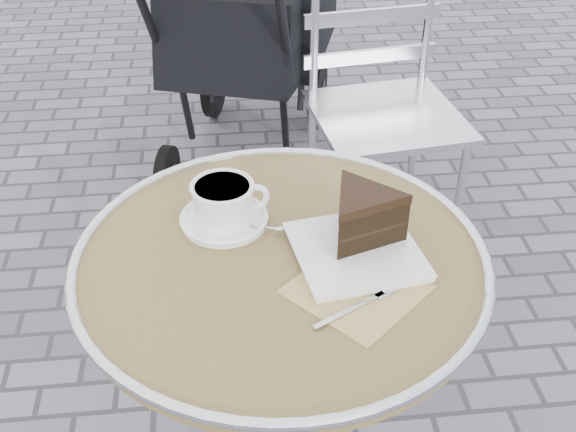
{
  "coord_description": "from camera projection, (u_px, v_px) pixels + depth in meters",
  "views": [
    {
      "loc": [
        -0.09,
        -0.95,
        1.51
      ],
      "look_at": [
        0.02,
        0.05,
        0.78
      ],
      "focal_mm": 45.0,
      "sensor_mm": 36.0,
      "label": 1
    }
  ],
  "objects": [
    {
      "name": "cake_plate_set",
      "position": [
        361.0,
        224.0,
        1.22
      ],
      "size": [
        0.26,
        0.34,
        0.11
      ],
      "rotation": [
        0.0,
        0.0,
        0.15
      ],
      "color": "tan",
      "rests_on": "cafe_table"
    },
    {
      "name": "cafe_table",
      "position": [
        281.0,
        326.0,
        1.33
      ],
      "size": [
        0.72,
        0.72,
        0.74
      ],
      "color": "silver",
      "rests_on": "ground"
    },
    {
      "name": "cappuccino_set",
      "position": [
        224.0,
        206.0,
        1.29
      ],
      "size": [
        0.18,
        0.16,
        0.08
      ],
      "rotation": [
        0.0,
        0.0,
        0.15
      ],
      "color": "white",
      "rests_on": "cafe_table"
    },
    {
      "name": "bistro_chair",
      "position": [
        378.0,
        73.0,
        2.17
      ],
      "size": [
        0.48,
        0.48,
        0.94
      ],
      "rotation": [
        0.0,
        0.0,
        0.13
      ],
      "color": "silver",
      "rests_on": "ground"
    },
    {
      "name": "baby_stroller",
      "position": [
        249.0,
        29.0,
        2.67
      ],
      "size": [
        0.77,
        1.17,
        1.12
      ],
      "rotation": [
        0.0,
        0.0,
        -0.3
      ],
      "color": "black",
      "rests_on": "ground"
    }
  ]
}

